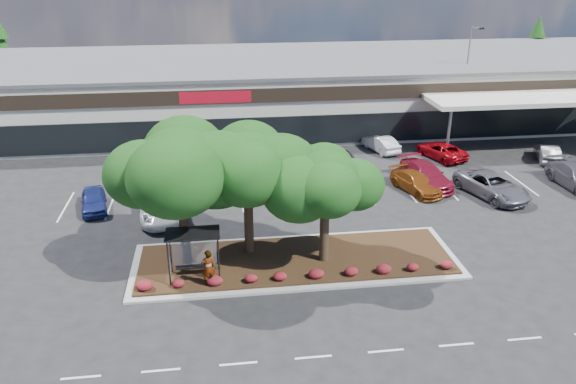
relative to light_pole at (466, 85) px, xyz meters
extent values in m
plane|color=black|center=(-17.94, -28.00, -4.32)|extent=(160.00, 160.00, 0.00)
cube|color=silver|center=(-17.94, 6.00, -1.32)|extent=(80.00, 20.00, 6.00)
cube|color=#545456|center=(-17.94, 6.00, 1.78)|extent=(80.40, 20.40, 0.30)
cube|color=black|center=(-17.94, -4.05, 0.48)|extent=(80.00, 0.25, 1.20)
cube|color=black|center=(-17.94, -4.05, -2.72)|extent=(60.00, 0.18, 2.60)
cube|color=#B70D20|center=(-23.94, -4.12, 0.48)|extent=(6.00, 0.12, 1.00)
cube|color=silver|center=(2.06, -6.50, 0.08)|extent=(16.00, 5.00, 0.40)
cylinder|color=gray|center=(-4.94, -8.50, -2.22)|extent=(0.24, 0.24, 4.20)
cube|color=#A8A8A2|center=(-19.94, -24.00, -4.24)|extent=(18.00, 6.00, 0.15)
cube|color=#402A18|center=(-19.94, -24.00, -4.12)|extent=(17.20, 5.20, 0.12)
cube|color=silver|center=(-29.94, -32.00, -4.31)|extent=(1.60, 0.12, 0.01)
cube|color=silver|center=(-26.74, -32.00, -4.31)|extent=(1.60, 0.12, 0.01)
cube|color=silver|center=(-23.54, -32.00, -4.31)|extent=(1.60, 0.12, 0.01)
cube|color=silver|center=(-20.34, -32.00, -4.31)|extent=(1.60, 0.12, 0.01)
cube|color=silver|center=(-17.14, -32.00, -4.31)|extent=(1.60, 0.12, 0.01)
cube|color=silver|center=(-13.94, -32.00, -4.31)|extent=(1.60, 0.12, 0.01)
cube|color=silver|center=(-10.74, -32.00, -4.31)|extent=(1.60, 0.12, 0.01)
cube|color=silver|center=(-34.44, -14.50, -4.31)|extent=(0.12, 5.00, 0.01)
cube|color=silver|center=(-31.44, -14.50, -4.31)|extent=(0.12, 5.00, 0.01)
cube|color=silver|center=(-28.44, -14.50, -4.31)|extent=(0.12, 5.00, 0.01)
cube|color=silver|center=(-25.44, -14.50, -4.31)|extent=(0.12, 5.00, 0.01)
cube|color=silver|center=(-22.44, -14.50, -4.31)|extent=(0.12, 5.00, 0.01)
cube|color=silver|center=(-19.44, -14.50, -4.31)|extent=(0.12, 5.00, 0.01)
cube|color=silver|center=(-16.44, -14.50, -4.31)|extent=(0.12, 5.00, 0.01)
cube|color=silver|center=(-13.44, -14.50, -4.31)|extent=(0.12, 5.00, 0.01)
cube|color=silver|center=(-10.44, -14.50, -4.31)|extent=(0.12, 5.00, 0.01)
cube|color=silver|center=(-7.44, -14.50, -4.31)|extent=(0.12, 5.00, 0.01)
cube|color=silver|center=(-4.44, -14.50, -4.31)|extent=(0.12, 5.00, 0.01)
cube|color=silver|center=(-1.44, -14.50, -4.31)|extent=(0.12, 5.00, 0.01)
cylinder|color=black|center=(-26.69, -24.55, -2.81)|extent=(0.08, 0.08, 2.50)
cylinder|color=black|center=(-24.19, -24.55, -2.81)|extent=(0.08, 0.08, 2.50)
cylinder|color=black|center=(-26.69, -25.85, -2.81)|extent=(0.08, 0.08, 2.50)
cylinder|color=black|center=(-24.19, -25.85, -2.81)|extent=(0.08, 0.08, 2.50)
cube|color=black|center=(-25.44, -25.20, -1.52)|extent=(2.75, 1.55, 0.10)
cube|color=silver|center=(-25.44, -24.55, -2.68)|extent=(2.30, 0.03, 2.00)
cube|color=black|center=(-25.44, -24.95, -3.61)|extent=(2.00, 0.35, 0.06)
cone|color=#11350E|center=(-47.94, 18.00, 0.68)|extent=(4.40, 4.40, 10.00)
cone|color=#11350E|center=(16.06, 16.00, 0.18)|extent=(3.96, 3.96, 9.00)
imported|color=#594C47|center=(-24.73, -26.04, -3.07)|extent=(0.81, 0.62, 1.97)
cube|color=#A8A8A2|center=(-0.11, 0.00, -4.12)|extent=(0.50, 0.50, 0.40)
cylinder|color=gray|center=(-0.11, 0.00, 0.76)|extent=(0.14, 0.14, 9.35)
cube|color=gray|center=(0.34, -0.01, 5.28)|extent=(0.91, 0.24, 0.14)
cube|color=black|center=(0.84, -0.02, 5.21)|extent=(0.46, 0.31, 0.18)
imported|color=navy|center=(-32.39, -15.23, -3.63)|extent=(2.35, 4.24, 1.37)
imported|color=white|center=(-27.85, -16.85, -3.49)|extent=(3.58, 6.29, 1.66)
imported|color=black|center=(-20.93, -12.79, -3.62)|extent=(2.34, 4.92, 1.38)
imported|color=brown|center=(-19.34, -12.97, -3.57)|extent=(3.20, 5.47, 1.49)
imported|color=white|center=(-19.32, -15.11, -3.59)|extent=(3.45, 5.61, 1.45)
imported|color=brown|center=(-9.88, -15.00, -3.64)|extent=(3.29, 5.03, 1.36)
imported|color=maroon|center=(-8.78, -13.90, -3.51)|extent=(3.13, 5.85, 1.61)
imported|color=slate|center=(-4.85, -16.52, -3.50)|extent=(4.32, 6.40, 1.63)
imported|color=maroon|center=(-29.53, -6.60, -3.55)|extent=(2.85, 4.79, 1.53)
imported|color=brown|center=(-26.31, -7.86, -3.53)|extent=(4.36, 6.20, 1.57)
imported|color=silver|center=(-25.41, -6.80, -3.62)|extent=(2.96, 5.26, 1.39)
imported|color=#55555D|center=(-19.66, -10.37, -3.63)|extent=(2.62, 4.97, 1.37)
imported|color=black|center=(-14.70, -10.02, -3.50)|extent=(2.71, 5.19, 1.63)
imported|color=silver|center=(-9.89, -5.93, -3.62)|extent=(2.61, 4.45, 1.39)
imported|color=#94060F|center=(-5.36, -8.29, -3.64)|extent=(3.67, 5.31, 1.35)
imported|color=#56555C|center=(3.12, -10.15, -3.62)|extent=(2.83, 4.45, 1.38)
camera|label=1|loc=(-23.92, -50.97, 11.54)|focal=35.00mm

